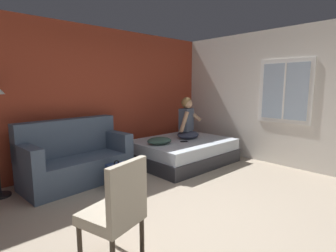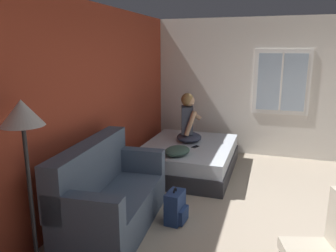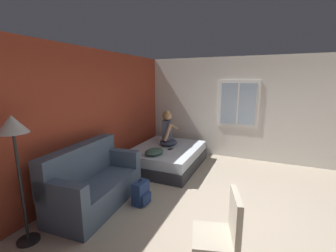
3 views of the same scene
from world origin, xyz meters
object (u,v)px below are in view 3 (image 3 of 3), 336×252
Objects in this scene: backpack at (141,193)px; floor_lamp at (14,137)px; throw_pillow at (154,152)px; bed at (167,157)px; person_seated at (168,131)px; cell_phone at (170,149)px; side_chair at (221,233)px; couch at (93,183)px.

floor_lamp is at bearing 147.08° from backpack.
bed is at bearing -1.52° from throw_pillow.
floor_lamp reaches higher than backpack.
backpack is 1.25m from throw_pillow.
cell_phone is (-0.30, -0.20, -0.35)m from person_seated.
throw_pillow reaches higher than cell_phone.
throw_pillow is (2.10, 1.84, 0.02)m from side_chair.
side_chair reaches higher than throw_pillow.
bed is 0.63m from person_seated.
person_seated reaches higher than cell_phone.
couch reaches higher than bed.
person_seated is (0.18, 0.05, 0.60)m from bed.
bed is 3.30m from side_chair.
bed is at bearing -10.79° from floor_lamp.
bed is 0.31m from cell_phone.
throw_pillow is at bearing -15.53° from couch.
cell_phone reaches higher than backpack.
backpack is at bearing -32.92° from floor_lamp.
bed is 1.15× the size of floor_lamp.
floor_lamp reaches higher than couch.
couch is 3.83× the size of backpack.
floor_lamp is (-2.56, 0.59, 0.88)m from throw_pillow.
throw_pillow is 3.33× the size of cell_phone.
person_seated is 3.47m from floor_lamp.
throw_pillow is at bearing -86.14° from cell_phone.
couch is 0.83m from backpack.
person_seated is at bearing 146.46° from cell_phone.
cell_phone is (2.00, -0.58, 0.09)m from couch.
backpack is at bearing -169.88° from person_seated.
throw_pillow is at bearing 41.32° from side_chair.
couch is at bearing -84.04° from cell_phone.
person_seated is at bearing -9.44° from couch.
person_seated reaches higher than backpack.
couch is 3.66× the size of throw_pillow.
bed is 2.17m from couch.
cell_phone is (0.51, -0.17, -0.07)m from throw_pillow.
person_seated reaches higher than couch.
throw_pillow is (-0.81, -0.03, -0.29)m from person_seated.
bed is 13.58× the size of cell_phone.
floor_lamp is at bearing 100.71° from side_chair.
person_seated is 0.86m from throw_pillow.
side_chair is 2.63m from floor_lamp.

